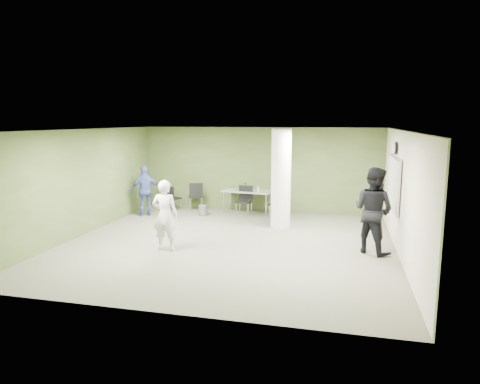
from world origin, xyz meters
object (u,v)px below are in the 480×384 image
(man_black, at_px, (373,210))
(man_blue, at_px, (145,191))
(folding_table, at_px, (248,192))
(woman_white, at_px, (165,215))
(chair_back_left, at_px, (172,196))

(man_black, height_order, man_blue, man_black)
(folding_table, relative_size, woman_white, 1.00)
(folding_table, height_order, man_black, man_black)
(folding_table, bearing_deg, man_black, -36.09)
(man_black, bearing_deg, man_blue, 16.95)
(woman_white, xyz_separation_m, man_blue, (-2.09, 3.29, -0.03))
(woman_white, height_order, man_black, man_black)
(woman_white, distance_m, man_blue, 3.90)
(folding_table, xyz_separation_m, man_blue, (-3.10, -1.07, 0.10))
(folding_table, relative_size, chair_back_left, 1.98)
(chair_back_left, bearing_deg, woman_white, 132.01)
(man_blue, bearing_deg, woman_white, 88.80)
(folding_table, distance_m, man_black, 5.05)
(man_blue, bearing_deg, chair_back_left, -153.56)
(chair_back_left, xyz_separation_m, man_blue, (-0.52, -0.90, 0.32))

